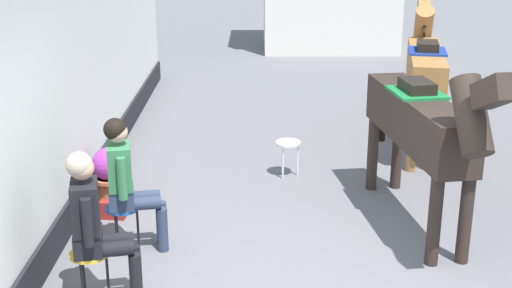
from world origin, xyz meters
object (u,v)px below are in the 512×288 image
at_px(saddled_horse_near, 422,124).
at_px(satchel_bag, 112,210).
at_px(saddled_horse_far, 424,67).
at_px(spare_stool_white, 287,146).
at_px(seated_visitor_far, 126,178).
at_px(flower_planter_farthest, 109,173).
at_px(seated_visitor_near, 93,220).

xyz_separation_m(saddled_horse_near, satchel_bag, (-3.32, 0.19, -1.06)).
relative_size(saddled_horse_far, satchel_bag, 10.62).
relative_size(saddled_horse_far, spare_stool_white, 6.46).
bearing_deg(seated_visitor_far, flower_planter_farthest, 109.45).
xyz_separation_m(saddled_horse_near, saddled_horse_far, (0.65, 2.73, 0.00)).
height_order(saddled_horse_near, spare_stool_white, saddled_horse_near).
xyz_separation_m(seated_visitor_near, saddled_horse_near, (3.10, 1.53, 0.38)).
relative_size(seated_visitor_far, flower_planter_farthest, 2.17).
distance_m(saddled_horse_far, flower_planter_farthest, 4.63).
relative_size(seated_visitor_far, spare_stool_white, 3.02).
bearing_deg(flower_planter_farthest, seated_visitor_far, -70.55).
height_order(seated_visitor_far, flower_planter_farthest, seated_visitor_far).
bearing_deg(saddled_horse_near, spare_stool_white, 131.17).
distance_m(seated_visitor_near, seated_visitor_far, 0.97).
xyz_separation_m(seated_visitor_near, spare_stool_white, (1.78, 3.04, -0.38)).
bearing_deg(seated_visitor_far, seated_visitor_near, -96.27).
relative_size(seated_visitor_near, satchel_bag, 4.96).
xyz_separation_m(seated_visitor_far, saddled_horse_far, (3.64, 3.28, 0.38)).
distance_m(seated_visitor_far, saddled_horse_near, 3.06).
bearing_deg(seated_visitor_near, saddled_horse_far, 48.60).
xyz_separation_m(seated_visitor_far, spare_stool_white, (1.67, 2.07, -0.38)).
xyz_separation_m(seated_visitor_near, flower_planter_farthest, (-0.35, 2.27, -0.44)).
xyz_separation_m(seated_visitor_near, saddled_horse_far, (3.75, 4.25, 0.38)).
distance_m(saddled_horse_near, spare_stool_white, 2.14).
bearing_deg(seated_visitor_near, saddled_horse_near, 26.25).
bearing_deg(saddled_horse_far, satchel_bag, -147.53).
bearing_deg(saddled_horse_near, satchel_bag, 176.65).
bearing_deg(seated_visitor_far, spare_stool_white, 51.07).
xyz_separation_m(saddled_horse_near, flower_planter_farthest, (-3.45, 0.75, -0.82)).
relative_size(saddled_horse_near, spare_stool_white, 6.49).
bearing_deg(saddled_horse_far, seated_visitor_far, -137.97).
bearing_deg(satchel_bag, saddled_horse_far, -141.15).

